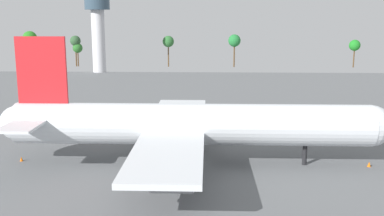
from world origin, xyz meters
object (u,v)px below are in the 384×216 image
object	(u,v)px
fuel_truck	(277,118)
safety_cone_tail	(21,159)
safety_cone_nose	(369,164)
control_tower	(98,27)
cargo_airplane	(191,125)

from	to	relation	value
fuel_truck	safety_cone_tail	xyz separation A→B (m)	(-43.84, -27.29, -0.83)
safety_cone_nose	control_tower	bearing A→B (deg)	120.21
fuel_truck	safety_cone_nose	size ratio (longest dim) A/B	6.29
cargo_airplane	safety_cone_tail	size ratio (longest dim) A/B	85.21
fuel_truck	control_tower	size ratio (longest dim) A/B	0.16
cargo_airplane	safety_cone_nose	bearing A→B (deg)	-1.42
fuel_truck	control_tower	distance (m)	110.59
safety_cone_nose	safety_cone_tail	bearing A→B (deg)	179.15
cargo_airplane	fuel_truck	world-z (taller)	cargo_airplane
fuel_truck	cargo_airplane	bearing A→B (deg)	-122.08
safety_cone_nose	safety_cone_tail	xyz separation A→B (m)	(-53.60, 0.80, -0.04)
safety_cone_tail	control_tower	distance (m)	121.13
fuel_truck	safety_cone_nose	world-z (taller)	fuel_truck
control_tower	fuel_truck	bearing A→B (deg)	-56.81
safety_cone_nose	safety_cone_tail	world-z (taller)	safety_cone_nose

